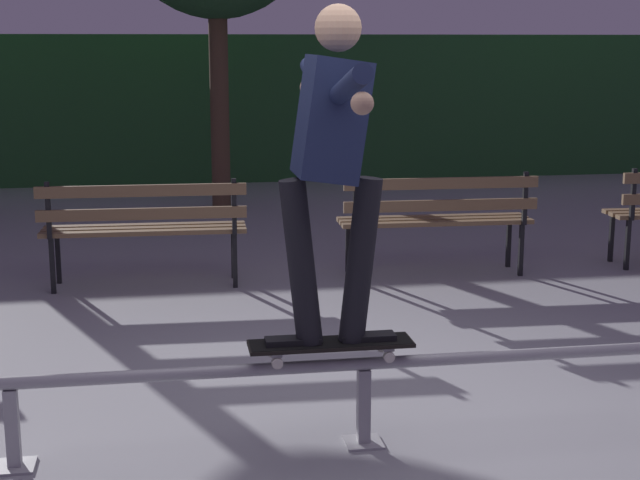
{
  "coord_description": "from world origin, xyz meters",
  "views": [
    {
      "loc": [
        -0.91,
        -4.42,
        1.91
      ],
      "look_at": [
        -0.08,
        0.6,
        0.85
      ],
      "focal_mm": 53.31,
      "sensor_mm": 36.0,
      "label": 1
    }
  ],
  "objects_px": {
    "skateboarder": "(332,147)",
    "park_bench_right_center": "(437,213)",
    "grind_rail": "(364,378)",
    "park_bench_left_center": "(144,222)",
    "skateboard": "(331,345)"
  },
  "relations": [
    {
      "from": "park_bench_left_center",
      "to": "skateboarder",
      "type": "bearing_deg",
      "value": -73.91
    },
    {
      "from": "skateboarder",
      "to": "grind_rail",
      "type": "bearing_deg",
      "value": -0.0
    },
    {
      "from": "skateboard",
      "to": "skateboarder",
      "type": "relative_size",
      "value": 0.5
    },
    {
      "from": "skateboarder",
      "to": "park_bench_right_center",
      "type": "relative_size",
      "value": 0.97
    },
    {
      "from": "grind_rail",
      "to": "skateboard",
      "type": "distance_m",
      "value": 0.24
    },
    {
      "from": "skateboarder",
      "to": "park_bench_right_center",
      "type": "distance_m",
      "value": 3.63
    },
    {
      "from": "park_bench_left_center",
      "to": "grind_rail",
      "type": "bearing_deg",
      "value": -71.31
    },
    {
      "from": "grind_rail",
      "to": "skateboarder",
      "type": "height_order",
      "value": "skateboarder"
    },
    {
      "from": "skateboard",
      "to": "park_bench_left_center",
      "type": "height_order",
      "value": "park_bench_left_center"
    },
    {
      "from": "park_bench_right_center",
      "to": "skateboard",
      "type": "bearing_deg",
      "value": -114.45
    },
    {
      "from": "skateboard",
      "to": "park_bench_left_center",
      "type": "relative_size",
      "value": 0.48
    },
    {
      "from": "skateboard",
      "to": "park_bench_right_center",
      "type": "xyz_separation_m",
      "value": [
        1.46,
        3.2,
        0.03
      ]
    },
    {
      "from": "grind_rail",
      "to": "park_bench_left_center",
      "type": "height_order",
      "value": "park_bench_left_center"
    },
    {
      "from": "grind_rail",
      "to": "park_bench_left_center",
      "type": "xyz_separation_m",
      "value": [
        -1.08,
        3.2,
        0.2
      ]
    },
    {
      "from": "park_bench_right_center",
      "to": "grind_rail",
      "type": "bearing_deg",
      "value": -112.0
    }
  ]
}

